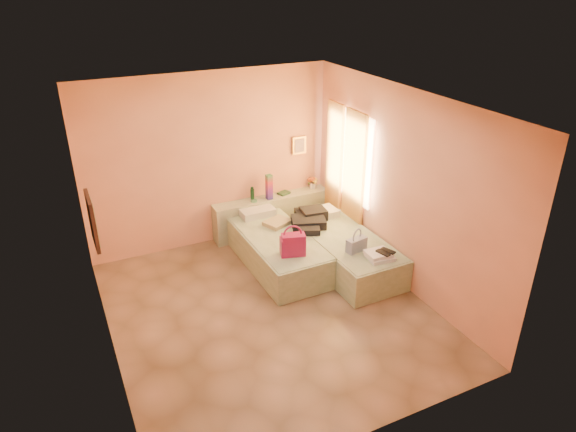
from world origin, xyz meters
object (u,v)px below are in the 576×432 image
object	(u,v)px
bed_left	(278,250)
magenta_handbag	(293,244)
green_book	(284,193)
water_bottle	(252,194)
towel_stack	(380,255)
blue_handbag	(356,245)
headboard_ledge	(272,214)
flower_vase	(313,181)
bed_right	(345,252)

from	to	relation	value
bed_left	magenta_handbag	bearing A→B (deg)	-94.38
bed_left	green_book	bearing A→B (deg)	59.28
water_bottle	towel_stack	distance (m)	2.51
blue_handbag	towel_stack	xyz separation A→B (m)	(0.18, -0.33, -0.05)
water_bottle	green_book	bearing A→B (deg)	1.44
bed_left	magenta_handbag	world-z (taller)	magenta_handbag
headboard_ledge	flower_vase	world-z (taller)	flower_vase
headboard_ledge	water_bottle	bearing A→B (deg)	176.44
water_bottle	green_book	world-z (taller)	water_bottle
flower_vase	magenta_handbag	size ratio (longest dim) A/B	0.71
bed_right	water_bottle	size ratio (longest dim) A/B	8.77
bed_left	blue_handbag	distance (m)	1.27
blue_handbag	towel_stack	size ratio (longest dim) A/B	0.88
green_book	towel_stack	world-z (taller)	green_book
bed_right	headboard_ledge	bearing A→B (deg)	107.87
bed_left	blue_handbag	bearing A→B (deg)	-48.24
bed_right	blue_handbag	xyz separation A→B (m)	(-0.07, -0.40, 0.35)
green_book	magenta_handbag	world-z (taller)	magenta_handbag
water_bottle	bed_left	bearing A→B (deg)	-92.02
green_book	magenta_handbag	distance (m)	1.81
bed_left	bed_right	xyz separation A→B (m)	(0.90, -0.50, 0.00)
headboard_ledge	bed_left	world-z (taller)	headboard_ledge
blue_handbag	headboard_ledge	bearing A→B (deg)	91.26
magenta_handbag	flower_vase	bearing A→B (deg)	70.13
flower_vase	bed_right	bearing A→B (deg)	-100.32
blue_handbag	green_book	bearing A→B (deg)	84.05
magenta_handbag	headboard_ledge	bearing A→B (deg)	91.98
green_book	towel_stack	bearing A→B (deg)	-99.98
blue_handbag	flower_vase	bearing A→B (deg)	67.88
green_book	towel_stack	size ratio (longest dim) A/B	0.56
bed_right	blue_handbag	size ratio (longest dim) A/B	6.49
flower_vase	blue_handbag	world-z (taller)	flower_vase
bed_left	towel_stack	size ratio (longest dim) A/B	5.71
flower_vase	towel_stack	bearing A→B (deg)	-94.52
blue_handbag	towel_stack	bearing A→B (deg)	-73.12
green_book	flower_vase	world-z (taller)	flower_vase
green_book	towel_stack	distance (m)	2.35
green_book	magenta_handbag	size ratio (longest dim) A/B	0.56
bed_left	water_bottle	xyz separation A→B (m)	(0.04, 1.07, 0.51)
magenta_handbag	towel_stack	xyz separation A→B (m)	(1.04, -0.63, -0.11)
bed_right	green_book	bearing A→B (deg)	99.04
bed_right	flower_vase	size ratio (longest dim) A/B	8.14
bed_right	magenta_handbag	world-z (taller)	magenta_handbag
headboard_ledge	bed_right	xyz separation A→B (m)	(0.52, -1.55, -0.08)
magenta_handbag	towel_stack	size ratio (longest dim) A/B	0.99
bed_right	water_bottle	world-z (taller)	water_bottle
towel_stack	bed_right	bearing A→B (deg)	98.39
bed_right	magenta_handbag	bearing A→B (deg)	-174.95
flower_vase	towel_stack	size ratio (longest dim) A/B	0.70
flower_vase	towel_stack	xyz separation A→B (m)	(-0.18, -2.33, -0.22)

